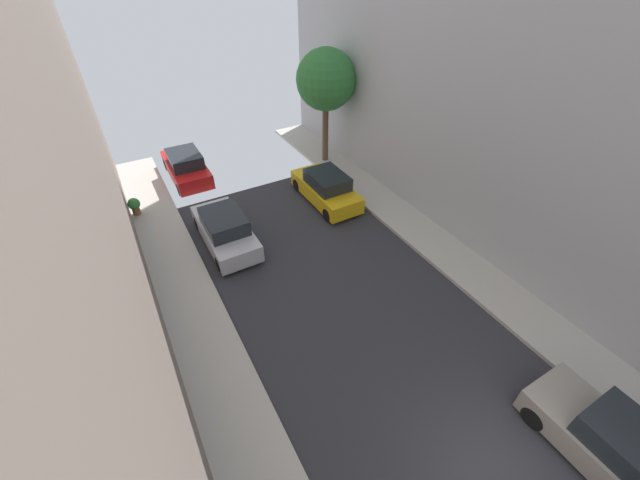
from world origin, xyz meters
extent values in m
cube|color=#B7B2A8|center=(5.00, 0.00, 0.07)|extent=(2.00, 44.00, 0.15)
cube|color=silver|center=(-2.70, 12.25, 0.55)|extent=(1.76, 4.20, 0.76)
cube|color=#1E2328|center=(-2.70, 12.10, 1.25)|extent=(1.56, 2.10, 0.64)
cylinder|color=black|center=(-3.48, 13.80, 0.32)|extent=(0.22, 0.64, 0.64)
cylinder|color=black|center=(-1.92, 13.80, 0.32)|extent=(0.22, 0.64, 0.64)
cylinder|color=black|center=(-3.48, 10.70, 0.32)|extent=(0.22, 0.64, 0.64)
cylinder|color=black|center=(-1.92, 10.70, 0.32)|extent=(0.22, 0.64, 0.64)
cube|color=red|center=(-2.70, 18.68, 0.55)|extent=(1.76, 4.20, 0.76)
cube|color=#1E2328|center=(-2.70, 18.53, 1.25)|extent=(1.56, 2.10, 0.64)
cylinder|color=black|center=(-3.48, 20.23, 0.32)|extent=(0.22, 0.64, 0.64)
cylinder|color=black|center=(-1.92, 20.23, 0.32)|extent=(0.22, 0.64, 0.64)
cylinder|color=black|center=(-3.48, 17.13, 0.32)|extent=(0.22, 0.64, 0.64)
cylinder|color=black|center=(-1.92, 17.13, 0.32)|extent=(0.22, 0.64, 0.64)
cube|color=gray|center=(2.70, -0.89, 0.55)|extent=(1.76, 4.20, 0.76)
cube|color=#1E2328|center=(2.70, -1.04, 1.25)|extent=(1.56, 2.10, 0.64)
cylinder|color=black|center=(1.92, 0.66, 0.32)|extent=(0.22, 0.64, 0.64)
cylinder|color=black|center=(3.48, 0.66, 0.32)|extent=(0.22, 0.64, 0.64)
cube|color=gold|center=(2.70, 13.04, 0.55)|extent=(1.76, 4.20, 0.76)
cube|color=#1E2328|center=(2.70, 12.89, 1.25)|extent=(1.56, 2.10, 0.64)
cylinder|color=black|center=(1.92, 14.59, 0.32)|extent=(0.22, 0.64, 0.64)
cylinder|color=black|center=(3.48, 14.59, 0.32)|extent=(0.22, 0.64, 0.64)
cylinder|color=black|center=(1.92, 11.49, 0.32)|extent=(0.22, 0.64, 0.64)
cylinder|color=black|center=(3.48, 11.49, 0.32)|extent=(0.22, 0.64, 0.64)
cylinder|color=brown|center=(4.78, 16.64, 1.81)|extent=(0.33, 0.33, 3.32)
sphere|color=#2D7233|center=(4.78, 16.64, 4.62)|extent=(3.08, 3.08, 3.08)
cylinder|color=brown|center=(-5.72, 16.21, 0.33)|extent=(0.35, 0.35, 0.36)
sphere|color=#38843D|center=(-5.72, 16.21, 0.72)|extent=(0.54, 0.54, 0.54)
camera|label=1|loc=(-5.47, -0.72, 10.36)|focal=21.16mm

